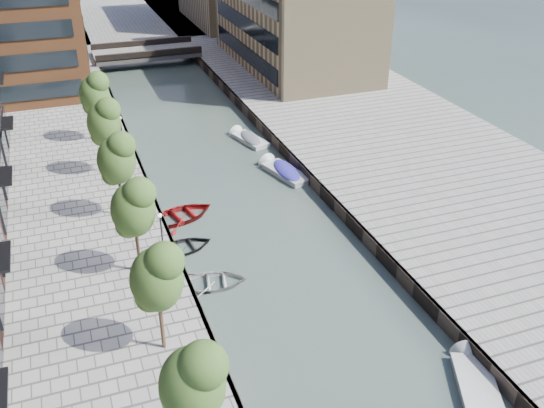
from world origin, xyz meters
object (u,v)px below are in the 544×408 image
sloop_2 (181,219)px  sloop_4 (183,250)px  tree_3 (133,206)px  motorboat_3 (283,171)px  motorboat_4 (248,139)px  sloop_3 (213,285)px  tree_4 (116,157)px  car (271,73)px  tree_6 (94,92)px  bridge (146,53)px  tree_2 (156,276)px  tree_5 (104,121)px  tree_1 (192,381)px  motorboat_2 (475,383)px

sloop_2 → sloop_4: sloop_2 is taller
sloop_4 → tree_3: bearing=123.8°
motorboat_3 → motorboat_4: 7.53m
tree_3 → sloop_3: tree_3 is taller
sloop_2 → motorboat_4: size_ratio=1.04×
sloop_2 → motorboat_3: bearing=-80.7°
tree_4 → car: 32.93m
tree_6 → bridge: bearing=71.9°
tree_6 → sloop_2: tree_6 is taller
tree_6 → tree_2: bearing=-90.0°
tree_5 → sloop_4: size_ratio=1.48×
tree_1 → sloop_4: 17.86m
bridge → tree_3: 47.92m
tree_3 → sloop_3: 6.79m
motorboat_4 → tree_5: bearing=-160.0°
sloop_2 → sloop_3: sloop_2 is taller
tree_5 → car: size_ratio=1.70×
tree_6 → sloop_4: 19.24m
tree_5 → motorboat_2: size_ratio=1.11×
motorboat_2 → sloop_4: bearing=122.8°
tree_6 → sloop_3: size_ratio=1.40×
tree_6 → motorboat_3: bearing=-36.6°
bridge → sloop_3: size_ratio=3.05×
tree_2 → tree_5: same height
tree_1 → sloop_4: bearing=79.5°
tree_1 → tree_6: bearing=90.0°
tree_2 → tree_4: 14.00m
motorboat_2 → tree_1: bearing=-178.5°
tree_1 → sloop_4: size_ratio=1.48×
tree_3 → sloop_3: size_ratio=1.40×
sloop_4 → motorboat_3: bearing=-58.6°
tree_4 → motorboat_3: 14.82m
motorboat_2 → car: size_ratio=1.53×
tree_2 → motorboat_3: size_ratio=1.10×
bridge → sloop_4: 44.59m
sloop_4 → tree_6: bearing=1.7°
tree_4 → tree_5: size_ratio=1.00×
tree_1 → motorboat_3: 28.87m
tree_1 → sloop_4: (3.10, 16.76, -5.31)m
car → motorboat_2: bearing=-111.5°
motorboat_4 → car: bearing=62.2°
tree_5 → motorboat_3: bearing=-12.2°
tree_1 → car: size_ratio=1.70×
car → tree_1: bearing=-126.8°
tree_4 → tree_2: bearing=-90.0°
sloop_2 → car: car is taller
tree_5 → sloop_4: bearing=-74.6°
tree_3 → motorboat_3: size_ratio=1.10×
motorboat_2 → motorboat_4: motorboat_2 is taller
tree_5 → tree_6: same height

